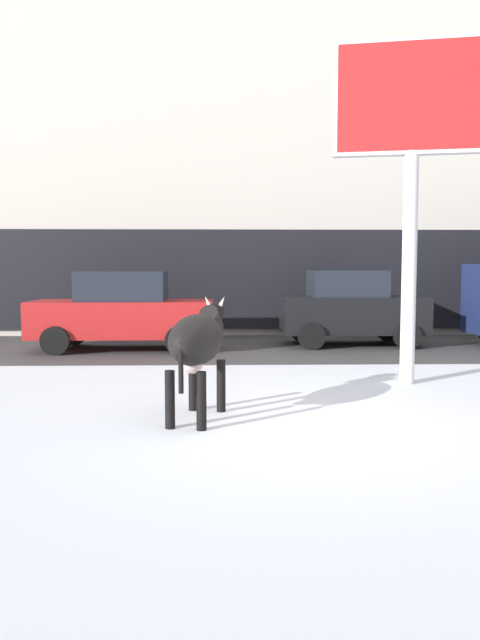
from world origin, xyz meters
name	(u,v)px	position (x,y,z in m)	size (l,w,h in m)	color
ground_plane	(297,432)	(0.00, 0.00, 0.00)	(120.00, 120.00, 0.00)	white
road_strip	(259,347)	(0.00, 7.86, 0.00)	(60.00, 5.60, 0.01)	#423F3F
building_facade	(249,127)	(0.00, 13.51, 6.48)	(44.00, 6.10, 13.00)	beige
cow_black	(198,341)	(-1.18, 0.69, 0.99)	(0.91, 1.94, 1.54)	black
billboard	(413,119)	(2.19, 3.00, 4.31)	(2.51, 0.69, 5.56)	silver
car_red_sedan	(123,311)	(-3.21, 7.48, 0.91)	(4.21, 2.01, 1.84)	red
car_black_hatchback	(351,308)	(2.30, 8.19, 0.93)	(3.51, 1.94, 1.86)	black
pedestrian_near_billboard	(141,304)	(-3.22, 10.78, 0.88)	(0.36, 0.24, 1.73)	#282833
pedestrian_by_cars	(75,304)	(-5.12, 10.78, 0.88)	(0.36, 0.24, 1.73)	#282833
pedestrian_far_left	(328,304)	(2.17, 10.78, 0.88)	(0.36, 0.24, 1.73)	#282833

